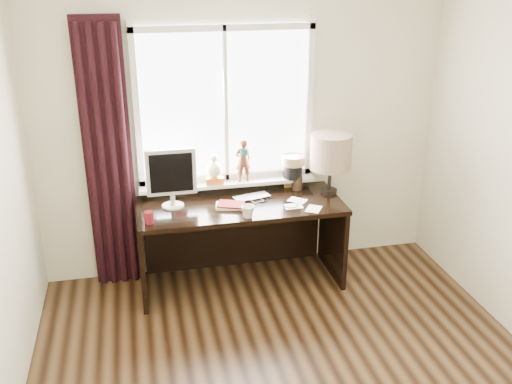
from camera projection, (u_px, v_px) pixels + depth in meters
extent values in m
cube|color=beige|center=(243.00, 127.00, 4.86)|extent=(3.50, 0.00, 2.60)
imported|color=silver|center=(252.00, 197.00, 4.81)|extent=(0.35, 0.27, 0.02)
imported|color=white|center=(248.00, 211.00, 4.44)|extent=(0.13, 0.13, 0.10)
cylinder|color=maroon|center=(149.00, 217.00, 4.35)|extent=(0.07, 0.07, 0.09)
cube|color=white|center=(225.00, 105.00, 4.74)|extent=(1.40, 0.02, 1.30)
cube|color=silver|center=(227.00, 176.00, 4.95)|extent=(1.50, 0.05, 0.05)
cube|color=silver|center=(224.00, 28.00, 4.48)|extent=(1.50, 0.05, 0.05)
cube|color=silver|center=(137.00, 110.00, 4.57)|extent=(0.05, 0.05, 1.40)
cube|color=silver|center=(309.00, 101.00, 4.86)|extent=(0.05, 0.05, 1.40)
cube|color=silver|center=(226.00, 106.00, 4.72)|extent=(0.03, 0.05, 1.30)
cube|color=silver|center=(228.00, 183.00, 4.92)|extent=(1.52, 0.18, 0.03)
cylinder|color=#470509|center=(178.00, 173.00, 4.77)|extent=(0.13, 0.13, 0.23)
cube|color=gold|center=(214.00, 180.00, 4.86)|extent=(0.15, 0.12, 0.06)
sphere|color=beige|center=(214.00, 169.00, 4.82)|extent=(0.13, 0.13, 0.13)
sphere|color=beige|center=(214.00, 158.00, 4.79)|extent=(0.07, 0.07, 0.07)
imported|color=#5E2D1A|center=(244.00, 160.00, 4.85)|extent=(0.14, 0.10, 0.38)
cylinder|color=#1E4C51|center=(244.00, 151.00, 4.81)|extent=(0.09, 0.09, 0.05)
cylinder|color=black|center=(293.00, 171.00, 4.97)|extent=(0.16, 0.16, 0.12)
cylinder|color=#8C6B4C|center=(293.00, 160.00, 4.94)|extent=(0.20, 0.20, 0.08)
cube|color=black|center=(108.00, 158.00, 4.62)|extent=(0.38, 0.05, 2.25)
cylinder|color=black|center=(91.00, 164.00, 4.57)|extent=(0.06, 0.06, 2.20)
cylinder|color=black|center=(102.00, 163.00, 4.59)|extent=(0.06, 0.06, 2.20)
cylinder|color=black|center=(114.00, 162.00, 4.61)|extent=(0.06, 0.06, 2.20)
cylinder|color=black|center=(125.00, 162.00, 4.63)|extent=(0.06, 0.06, 2.20)
cube|color=black|center=(240.00, 206.00, 4.72)|extent=(1.70, 0.70, 0.04)
cube|color=black|center=(142.00, 256.00, 4.69)|extent=(0.04, 0.64, 0.71)
cube|color=black|center=(333.00, 237.00, 5.03)|extent=(0.04, 0.64, 0.71)
cube|color=black|center=(234.00, 229.00, 5.16)|extent=(1.60, 0.03, 0.71)
cylinder|color=beige|center=(173.00, 206.00, 4.65)|extent=(0.18, 0.18, 0.01)
cylinder|color=beige|center=(173.00, 199.00, 4.63)|extent=(0.04, 0.04, 0.10)
cube|color=beige|center=(171.00, 172.00, 4.54)|extent=(0.40, 0.04, 0.38)
cube|color=black|center=(171.00, 173.00, 4.52)|extent=(0.34, 0.01, 0.32)
cube|color=beige|center=(229.00, 206.00, 4.65)|extent=(0.25, 0.20, 0.02)
cube|color=maroon|center=(231.00, 204.00, 4.63)|extent=(0.25, 0.21, 0.01)
cylinder|color=black|center=(297.00, 183.00, 4.99)|extent=(0.09, 0.09, 0.12)
cylinder|color=black|center=(295.00, 177.00, 4.97)|extent=(0.01, 0.01, 0.22)
cylinder|color=black|center=(299.00, 179.00, 4.97)|extent=(0.01, 0.01, 0.19)
cylinder|color=black|center=(297.00, 175.00, 4.98)|extent=(0.01, 0.01, 0.25)
cylinder|color=black|center=(299.00, 180.00, 4.99)|extent=(0.01, 0.01, 0.17)
cube|color=gold|center=(290.00, 180.00, 5.03)|extent=(0.10, 0.03, 0.13)
cube|color=#996633|center=(290.00, 181.00, 5.02)|extent=(0.08, 0.02, 0.10)
cylinder|color=black|center=(329.00, 191.00, 4.94)|extent=(0.14, 0.14, 0.03)
cylinder|color=black|center=(330.00, 177.00, 4.89)|extent=(0.03, 0.03, 0.22)
cylinder|color=tan|center=(331.00, 152.00, 4.80)|extent=(0.35, 0.35, 0.30)
cube|color=white|center=(293.00, 206.00, 4.66)|extent=(0.15, 0.12, 0.00)
cube|color=white|center=(297.00, 200.00, 4.77)|extent=(0.19, 0.18, 0.00)
cube|color=white|center=(314.00, 209.00, 4.61)|extent=(0.17, 0.19, 0.00)
torus|color=black|center=(290.00, 205.00, 4.67)|extent=(0.15, 0.15, 0.01)
torus|color=black|center=(261.00, 200.00, 4.78)|extent=(0.15, 0.15, 0.01)
torus|color=black|center=(265.00, 192.00, 4.94)|extent=(0.14, 0.14, 0.01)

